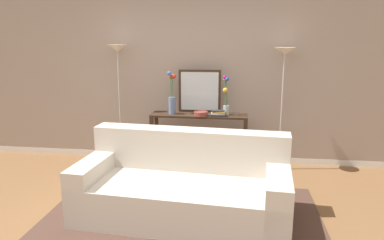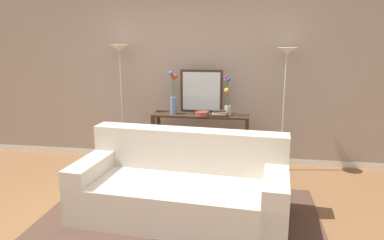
% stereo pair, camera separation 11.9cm
% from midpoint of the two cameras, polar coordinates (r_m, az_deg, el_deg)
% --- Properties ---
extents(ground_plane, '(16.00, 16.00, 0.02)m').
position_cam_midpoint_polar(ground_plane, '(3.82, -6.24, -16.69)').
color(ground_plane, brown).
extents(back_wall, '(12.00, 0.15, 2.91)m').
position_cam_midpoint_polar(back_wall, '(5.47, -1.22, 8.52)').
color(back_wall, white).
rests_on(back_wall, ground).
extents(area_rug, '(2.92, 2.02, 0.01)m').
position_cam_midpoint_polar(area_rug, '(3.88, -2.68, -15.82)').
color(area_rug, '#51382D').
rests_on(area_rug, ground).
extents(couch, '(2.25, 1.16, 0.88)m').
position_cam_midpoint_polar(couch, '(3.89, -2.21, -10.78)').
color(couch, beige).
rests_on(couch, ground).
extents(console_table, '(1.38, 0.36, 0.81)m').
position_cam_midpoint_polar(console_table, '(5.19, 0.46, -1.75)').
color(console_table, '#382619').
rests_on(console_table, ground).
extents(floor_lamp_left, '(0.28, 0.28, 1.78)m').
position_cam_midpoint_polar(floor_lamp_left, '(5.41, -12.23, 7.58)').
color(floor_lamp_left, '#B7B2A8').
rests_on(floor_lamp_left, ground).
extents(floor_lamp_right, '(0.28, 0.28, 1.75)m').
position_cam_midpoint_polar(floor_lamp_right, '(5.13, 13.69, 6.96)').
color(floor_lamp_right, '#B7B2A8').
rests_on(floor_lamp_right, ground).
extents(wall_mirror, '(0.61, 0.02, 0.62)m').
position_cam_midpoint_polar(wall_mirror, '(5.22, 0.57, 4.59)').
color(wall_mirror, '#382619').
rests_on(wall_mirror, console_table).
extents(vase_tall_flowers, '(0.12, 0.11, 0.61)m').
position_cam_midpoint_polar(vase_tall_flowers, '(5.13, -3.87, 3.49)').
color(vase_tall_flowers, '#6B84AD').
rests_on(vase_tall_flowers, console_table).
extents(vase_short_flowers, '(0.10, 0.11, 0.56)m').
position_cam_midpoint_polar(vase_short_flowers, '(5.06, 4.74, 3.29)').
color(vase_short_flowers, silver).
rests_on(vase_short_flowers, console_table).
extents(fruit_bowl, '(0.20, 0.20, 0.06)m').
position_cam_midpoint_polar(fruit_bowl, '(5.02, 0.75, 1.03)').
color(fruit_bowl, brown).
rests_on(fruit_bowl, console_table).
extents(book_stack, '(0.22, 0.13, 0.08)m').
position_cam_midpoint_polar(book_stack, '(5.01, 3.54, 1.04)').
color(book_stack, '#2D2D33').
rests_on(book_stack, console_table).
extents(book_row_under_console, '(0.27, 0.17, 0.12)m').
position_cam_midpoint_polar(book_row_under_console, '(5.41, -4.07, -6.76)').
color(book_row_under_console, '#B77F33').
rests_on(book_row_under_console, ground).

